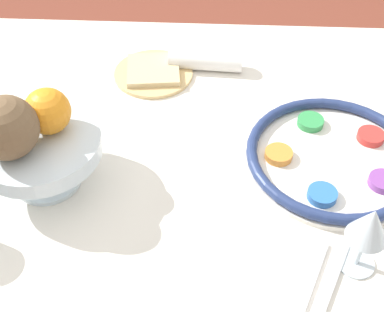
% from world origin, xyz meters
% --- Properties ---
extents(dining_table, '(1.33, 0.88, 0.76)m').
position_xyz_m(dining_table, '(0.00, 0.00, 0.38)').
color(dining_table, silver).
rests_on(dining_table, ground_plane).
extents(seder_plate, '(0.31, 0.31, 0.03)m').
position_xyz_m(seder_plate, '(-0.20, 0.02, 0.78)').
color(seder_plate, silver).
rests_on(seder_plate, dining_table).
extents(wine_glass, '(0.06, 0.06, 0.13)m').
position_xyz_m(wine_glass, '(-0.21, 0.24, 0.86)').
color(wine_glass, silver).
rests_on(wine_glass, dining_table).
extents(fruit_stand, '(0.21, 0.21, 0.10)m').
position_xyz_m(fruit_stand, '(0.31, 0.09, 0.84)').
color(fruit_stand, silver).
rests_on(fruit_stand, dining_table).
extents(orange_fruit, '(0.08, 0.08, 0.08)m').
position_xyz_m(orange_fruit, '(0.29, 0.07, 0.90)').
color(orange_fruit, orange).
rests_on(orange_fruit, fruit_stand).
extents(coconut, '(0.10, 0.10, 0.10)m').
position_xyz_m(coconut, '(0.34, 0.12, 0.92)').
color(coconut, brown).
rests_on(coconut, fruit_stand).
extents(bread_plate, '(0.17, 0.17, 0.02)m').
position_xyz_m(bread_plate, '(0.15, -0.23, 0.77)').
color(bread_plate, tan).
rests_on(bread_plate, dining_table).
extents(napkin_roll, '(0.16, 0.05, 0.04)m').
position_xyz_m(napkin_roll, '(0.04, -0.25, 0.79)').
color(napkin_roll, white).
rests_on(napkin_roll, dining_table).
extents(fork_left, '(0.09, 0.16, 0.01)m').
position_xyz_m(fork_left, '(-0.16, 0.28, 0.77)').
color(fork_left, silver).
rests_on(fork_left, dining_table).
extents(fork_right, '(0.08, 0.16, 0.01)m').
position_xyz_m(fork_right, '(-0.13, 0.28, 0.77)').
color(fork_right, silver).
rests_on(fork_right, dining_table).
extents(spoon, '(0.15, 0.05, 0.01)m').
position_xyz_m(spoon, '(0.06, -0.30, 0.77)').
color(spoon, silver).
rests_on(spoon, dining_table).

